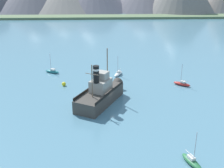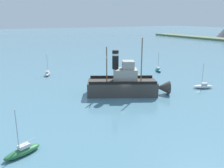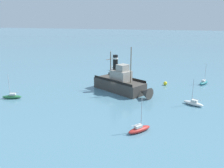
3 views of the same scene
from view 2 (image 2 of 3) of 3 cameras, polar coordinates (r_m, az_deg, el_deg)
ground_plane at (r=40.95m, az=3.22°, el=-3.04°), size 600.00×600.00×0.00m
old_tugboat at (r=41.71m, az=3.30°, el=-0.06°), size 9.67×14.32×9.90m
sailboat_green at (r=25.76m, az=-20.72°, el=-14.84°), size 2.33×3.95×4.90m
sailboat_teal at (r=61.54m, az=11.06°, el=3.42°), size 3.91×2.62×4.90m
sailboat_grey at (r=57.99m, az=-15.21°, el=2.43°), size 3.92×2.54×4.90m
sailboat_white at (r=48.79m, az=21.07°, el=-0.50°), size 2.67×3.89×4.90m
mooring_buoy at (r=53.25m, az=6.47°, el=1.77°), size 0.89×0.89×0.89m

